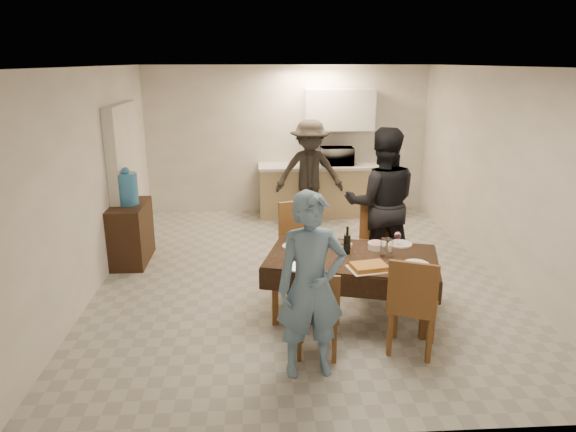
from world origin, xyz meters
name	(u,v)px	position (x,y,z in m)	size (l,w,h in m)	color
floor	(301,274)	(0.00, 0.00, 0.00)	(5.00, 6.00, 0.02)	#ADAEA9
ceiling	(303,66)	(0.00, 0.00, 2.60)	(5.00, 6.00, 0.02)	white
wall_back	(287,140)	(0.00, 3.00, 1.30)	(5.00, 0.02, 2.60)	white
wall_front	(341,274)	(0.00, -3.00, 1.30)	(5.00, 0.02, 2.60)	white
wall_left	(94,180)	(-2.50, 0.00, 1.30)	(0.02, 6.00, 2.60)	white
wall_right	(500,174)	(2.50, 0.00, 1.30)	(0.02, 6.00, 2.60)	white
stub_partition	(127,178)	(-2.42, 1.20, 1.05)	(0.15, 1.40, 2.10)	silver
kitchen_base_cabinet	(322,191)	(0.60, 2.68, 0.43)	(2.20, 0.60, 0.86)	tan
kitchen_worktop	(322,166)	(0.60, 2.68, 0.89)	(2.24, 0.64, 0.05)	beige
upper_cabinet	(339,110)	(0.90, 2.82, 1.85)	(1.20, 0.34, 0.70)	white
dining_table	(352,258)	(0.44, -1.11, 0.66)	(1.97, 1.45, 0.69)	black
chair_near_left	(319,305)	(-0.01, -1.94, 0.53)	(0.45, 0.46, 0.47)	brown
chair_near_right	(417,297)	(0.89, -1.95, 0.59)	(0.58, 0.59, 0.52)	brown
chair_far_left	(304,240)	(-0.01, -0.46, 0.63)	(0.59, 0.60, 0.56)	brown
chair_far_right	(379,240)	(0.89, -0.46, 0.62)	(0.57, 0.58, 0.55)	brown
console	(131,233)	(-2.28, 0.62, 0.41)	(0.44, 0.88, 0.82)	#312010
water_jug	(127,189)	(-2.28, 0.62, 1.03)	(0.28, 0.28, 0.42)	#3C8DD1
wine_bottle	(347,240)	(0.39, -1.06, 0.84)	(0.08, 0.08, 0.30)	black
water_pitcher	(386,248)	(0.79, -1.16, 0.78)	(0.12, 0.12, 0.19)	white
savoury_tart	(369,267)	(0.54, -1.49, 0.71)	(0.40, 0.30, 0.05)	#C47D39
salad_bowl	(376,246)	(0.74, -0.93, 0.72)	(0.19, 0.19, 0.07)	white
mushroom_dish	(343,245)	(0.39, -0.83, 0.70)	(0.19, 0.19, 0.03)	white
wine_glass_a	(303,258)	(-0.11, -1.36, 0.77)	(0.08, 0.08, 0.17)	white
wine_glass_b	(397,239)	(0.99, -0.86, 0.77)	(0.08, 0.08, 0.17)	white
wine_glass_c	(330,239)	(0.24, -0.81, 0.77)	(0.08, 0.08, 0.17)	white
plate_near_left	(298,267)	(-0.16, -1.41, 0.69)	(0.25, 0.25, 0.01)	white
plate_near_right	(416,264)	(1.04, -1.41, 0.69)	(0.26, 0.26, 0.01)	white
plate_far_left	(294,246)	(-0.16, -0.81, 0.69)	(0.26, 0.26, 0.01)	white
plate_far_right	(400,244)	(1.04, -0.81, 0.70)	(0.26, 0.26, 0.02)	white
microwave	(337,156)	(0.86, 2.68, 1.06)	(0.56, 0.38, 0.31)	white
person_near	(311,286)	(-0.11, -2.16, 0.83)	(0.60, 0.40, 1.65)	#5E80A1
person_far	(381,204)	(0.99, -0.06, 0.95)	(0.93, 0.72, 1.91)	black
person_kitchen	(310,172)	(0.33, 2.23, 0.87)	(1.13, 0.65, 1.75)	black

